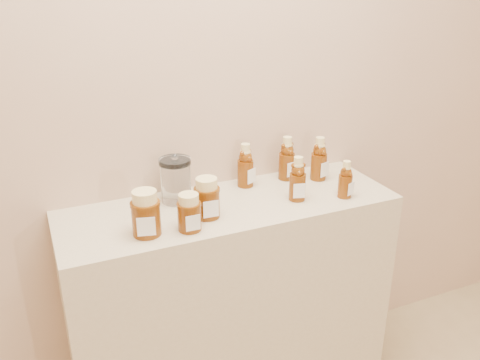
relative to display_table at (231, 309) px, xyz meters
name	(u,v)px	position (x,y,z in m)	size (l,w,h in m)	color
wall_back	(208,66)	(0.00, 0.20, 0.90)	(3.50, 0.02, 2.70)	tan
display_table	(231,309)	(0.00, 0.00, 0.00)	(1.20, 0.40, 0.90)	tan
bear_bottle_back_left	(245,162)	(0.12, 0.13, 0.55)	(0.07, 0.07, 0.19)	#552506
bear_bottle_back_mid	(287,155)	(0.29, 0.13, 0.55)	(0.07, 0.07, 0.20)	#552506
bear_bottle_back_right	(319,156)	(0.41, 0.07, 0.55)	(0.07, 0.07, 0.19)	#552506
bear_bottle_front_left	(298,176)	(0.23, -0.06, 0.54)	(0.06, 0.06, 0.18)	#552506
bear_bottle_front_right	(346,177)	(0.40, -0.11, 0.53)	(0.05, 0.05, 0.16)	#552506
honey_jar_left	(146,213)	(-0.32, -0.10, 0.52)	(0.09, 0.09, 0.15)	#552506
honey_jar_back	(207,198)	(-0.11, -0.06, 0.52)	(0.09, 0.09, 0.14)	#552506
honey_jar_front	(189,212)	(-0.19, -0.12, 0.51)	(0.08, 0.08, 0.12)	#552506
glass_canister	(176,178)	(-0.16, 0.10, 0.54)	(0.11, 0.11, 0.17)	white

